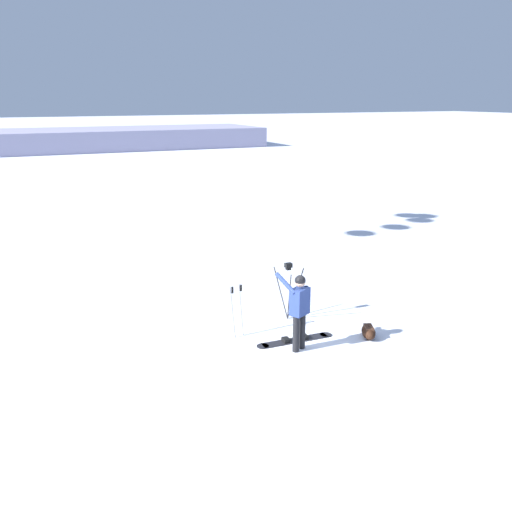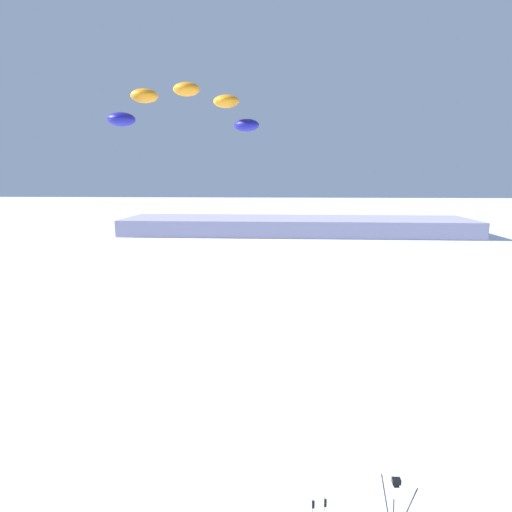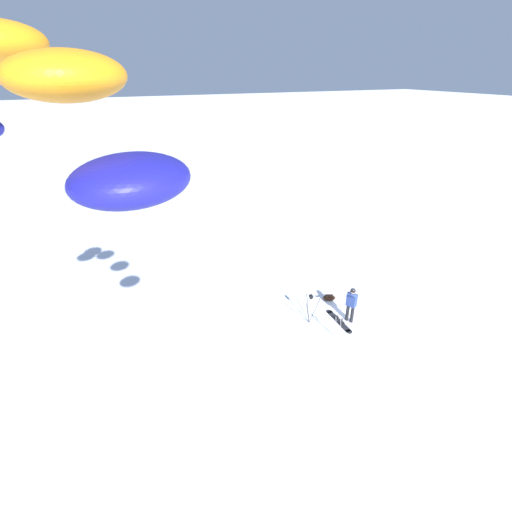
# 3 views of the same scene
# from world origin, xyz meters

# --- Properties ---
(traction_kite) EXTENTS (3.27, 5.23, 1.54)m
(traction_kite) POSITION_xyz_m (-9.88, -4.62, 9.46)
(traction_kite) COLOR navy
(camera_tripod) EXTENTS (0.75, 0.62, 1.39)m
(camera_tripod) POSITION_xyz_m (-1.80, 0.91, 0.99)
(camera_tripod) COLOR #262628
(camera_tripod) RESTS_ON ground_plane
(distant_ridge) EXTENTS (10.77, 43.00, 1.98)m
(distant_ridge) POSITION_xyz_m (-50.55, 0.56, 0.99)
(distant_ridge) COLOR #9C99B7
(distant_ridge) RESTS_ON ground_plane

